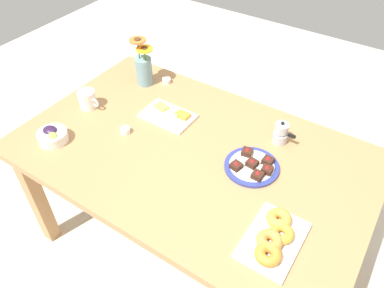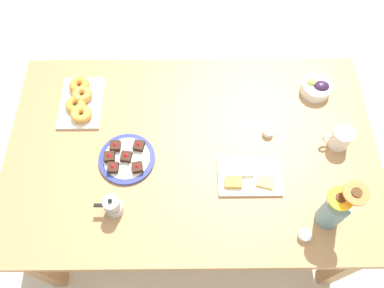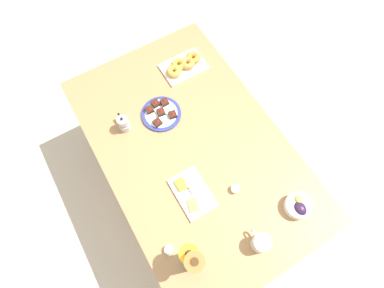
# 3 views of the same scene
# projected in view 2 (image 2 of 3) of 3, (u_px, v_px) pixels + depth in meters

# --- Properties ---
(ground_plane) EXTENTS (6.00, 6.00, 0.00)m
(ground_plane) POSITION_uv_depth(u_px,v_px,m) (192.00, 206.00, 2.26)
(ground_plane) COLOR beige
(dining_table) EXTENTS (1.60, 1.00, 0.74)m
(dining_table) POSITION_uv_depth(u_px,v_px,m) (192.00, 157.00, 1.69)
(dining_table) COLOR #A87A4C
(dining_table) RESTS_ON ground_plane
(coffee_mug) EXTENTS (0.12, 0.09, 0.09)m
(coffee_mug) POSITION_uv_depth(u_px,v_px,m) (340.00, 138.00, 1.58)
(coffee_mug) COLOR white
(coffee_mug) RESTS_ON dining_table
(grape_bowl) EXTENTS (0.14, 0.14, 0.07)m
(grape_bowl) POSITION_uv_depth(u_px,v_px,m) (317.00, 88.00, 1.73)
(grape_bowl) COLOR white
(grape_bowl) RESTS_ON dining_table
(cheese_platter) EXTENTS (0.26, 0.17, 0.03)m
(cheese_platter) POSITION_uv_depth(u_px,v_px,m) (249.00, 177.00, 1.54)
(cheese_platter) COLOR white
(cheese_platter) RESTS_ON dining_table
(croissant_platter) EXTENTS (0.19, 0.29, 0.05)m
(croissant_platter) POSITION_uv_depth(u_px,v_px,m) (80.00, 101.00, 1.70)
(croissant_platter) COLOR white
(croissant_platter) RESTS_ON dining_table
(jam_cup_honey) EXTENTS (0.05, 0.05, 0.03)m
(jam_cup_honey) POSITION_uv_depth(u_px,v_px,m) (305.00, 235.00, 1.42)
(jam_cup_honey) COLOR white
(jam_cup_honey) RESTS_ON dining_table
(jam_cup_berry) EXTENTS (0.05, 0.05, 0.03)m
(jam_cup_berry) POSITION_uv_depth(u_px,v_px,m) (268.00, 132.00, 1.63)
(jam_cup_berry) COLOR white
(jam_cup_berry) RESTS_ON dining_table
(dessert_plate) EXTENTS (0.24, 0.24, 0.05)m
(dessert_plate) POSITION_uv_depth(u_px,v_px,m) (126.00, 158.00, 1.58)
(dessert_plate) COLOR navy
(dessert_plate) RESTS_ON dining_table
(flower_vase) EXTENTS (0.13, 0.10, 0.27)m
(flower_vase) POSITION_uv_depth(u_px,v_px,m) (334.00, 210.00, 1.38)
(flower_vase) COLOR #6B939E
(flower_vase) RESTS_ON dining_table
(moka_pot) EXTENTS (0.11, 0.07, 0.12)m
(moka_pot) POSITION_uv_depth(u_px,v_px,m) (113.00, 206.00, 1.44)
(moka_pot) COLOR #B7B7BC
(moka_pot) RESTS_ON dining_table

